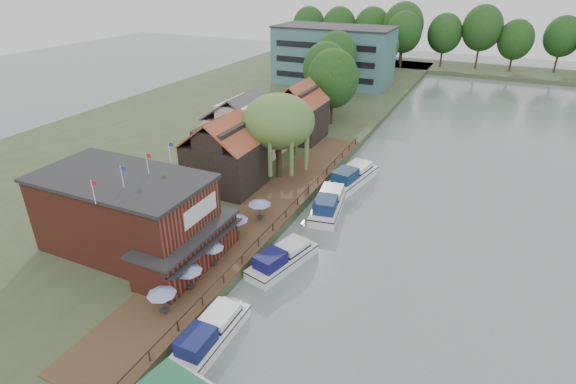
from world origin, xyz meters
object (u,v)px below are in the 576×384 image
at_px(umbrella_3, 236,226).
at_px(cruiser_3, 352,174).
at_px(cottage_b, 245,125).
at_px(cottage_a, 225,153).
at_px(umbrella_1, 189,278).
at_px(willow, 279,137).
at_px(umbrella_0, 163,301).
at_px(pub, 143,218).
at_px(hotel_block, 333,55).
at_px(cottage_c, 299,111).
at_px(cruiser_1, 283,256).
at_px(cruiser_2, 329,201).
at_px(umbrella_4, 260,210).
at_px(cruiser_0, 210,331).
at_px(umbrella_2, 213,254).

distance_m(umbrella_3, cruiser_3, 19.34).
bearing_deg(cottage_b, cottage_a, -73.30).
xyz_separation_m(cottage_a, umbrella_1, (7.76, -17.85, -2.96)).
bearing_deg(willow, umbrella_0, -83.09).
bearing_deg(pub, hotel_block, 96.43).
relative_size(cottage_c, cruiser_3, 0.82).
distance_m(pub, cruiser_1, 12.79).
height_order(umbrella_1, cruiser_2, umbrella_1).
bearing_deg(willow, cruiser_1, -62.91).
height_order(cottage_a, willow, willow).
bearing_deg(cruiser_2, umbrella_1, -113.36).
height_order(umbrella_3, cruiser_3, umbrella_3).
relative_size(umbrella_1, cruiser_3, 0.23).
xyz_separation_m(cottage_a, umbrella_3, (6.96, -9.36, -2.96)).
relative_size(umbrella_4, cruiser_0, 0.27).
relative_size(umbrella_0, cruiser_0, 0.27).
bearing_deg(cruiser_1, umbrella_3, -176.44).
xyz_separation_m(pub, cruiser_3, (11.70, 24.08, -3.39)).
relative_size(willow, cruiser_2, 1.04).
height_order(pub, umbrella_2, pub).
bearing_deg(cottage_a, umbrella_3, -53.39).
bearing_deg(cruiser_3, cottage_b, -173.56).
xyz_separation_m(hotel_block, cruiser_1, (19.39, -66.42, -6.09)).
distance_m(umbrella_0, umbrella_4, 15.39).
bearing_deg(umbrella_1, hotel_block, 101.30).
bearing_deg(cruiser_3, willow, -143.77).
height_order(hotel_block, willow, hotel_block).
xyz_separation_m(hotel_block, cruiser_3, (19.70, -46.92, -5.89)).
bearing_deg(cottage_c, cottage_b, -113.96).
bearing_deg(umbrella_1, umbrella_0, -92.07).
xyz_separation_m(willow, umbrella_1, (3.26, -22.85, -3.93)).
bearing_deg(hotel_block, umbrella_1, -78.70).
distance_m(cottage_b, umbrella_1, 30.01).
bearing_deg(cruiser_3, cruiser_1, -81.12).
xyz_separation_m(cottage_c, umbrella_1, (6.76, -36.85, -2.96)).
relative_size(hotel_block, umbrella_1, 10.69).
height_order(cottage_c, willow, willow).
bearing_deg(umbrella_1, willow, 98.12).
distance_m(willow, cruiser_2, 10.23).
bearing_deg(umbrella_0, cruiser_1, 65.84).
bearing_deg(umbrella_0, hotel_block, 100.77).
xyz_separation_m(cottage_c, umbrella_2, (6.63, -33.32, -2.96)).
bearing_deg(cottage_c, umbrella_0, -80.56).
relative_size(hotel_block, cottage_a, 2.95).
bearing_deg(willow, cruiser_0, -74.47).
bearing_deg(cruiser_3, cottage_c, 149.50).
relative_size(pub, umbrella_3, 8.19).
bearing_deg(cottage_a, cruiser_0, -60.83).
relative_size(umbrella_2, cruiser_1, 0.27).
bearing_deg(cruiser_0, hotel_block, 103.47).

